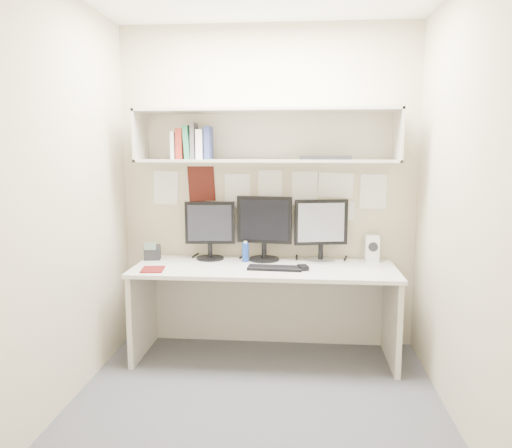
# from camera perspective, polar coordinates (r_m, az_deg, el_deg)

# --- Properties ---
(floor) EXTENTS (2.40, 2.00, 0.01)m
(floor) POSITION_cam_1_polar(r_m,az_deg,el_deg) (3.48, 0.14, -19.14)
(floor) COLOR #444449
(floor) RESTS_ON ground
(wall_back) EXTENTS (2.40, 0.02, 2.60)m
(wall_back) POSITION_cam_1_polar(r_m,az_deg,el_deg) (4.09, 1.36, 4.09)
(wall_back) COLOR #BBAE8F
(wall_back) RESTS_ON ground
(wall_front) EXTENTS (2.40, 0.02, 2.60)m
(wall_front) POSITION_cam_1_polar(r_m,az_deg,el_deg) (2.11, -2.20, -0.12)
(wall_front) COLOR #BBAE8F
(wall_front) RESTS_ON ground
(wall_left) EXTENTS (0.02, 2.00, 2.60)m
(wall_left) POSITION_cam_1_polar(r_m,az_deg,el_deg) (3.42, -20.35, 2.68)
(wall_left) COLOR #BBAE8F
(wall_left) RESTS_ON ground
(wall_right) EXTENTS (0.02, 2.00, 2.60)m
(wall_right) POSITION_cam_1_polar(r_m,az_deg,el_deg) (3.23, 21.92, 2.27)
(wall_right) COLOR #BBAE8F
(wall_right) RESTS_ON ground
(desk) EXTENTS (2.00, 0.70, 0.73)m
(desk) POSITION_cam_1_polar(r_m,az_deg,el_deg) (3.93, 0.97, -10.00)
(desk) COLOR beige
(desk) RESTS_ON floor
(overhead_hutch) EXTENTS (2.00, 0.38, 0.40)m
(overhead_hutch) POSITION_cam_1_polar(r_m,az_deg,el_deg) (3.94, 1.25, 10.03)
(overhead_hutch) COLOR beige
(overhead_hutch) RESTS_ON wall_back
(pinned_papers) EXTENTS (1.92, 0.01, 0.48)m
(pinned_papers) POSITION_cam_1_polar(r_m,az_deg,el_deg) (4.09, 1.35, 3.38)
(pinned_papers) COLOR white
(pinned_papers) RESTS_ON wall_back
(monitor_left) EXTENTS (0.40, 0.22, 0.47)m
(monitor_left) POSITION_cam_1_polar(r_m,az_deg,el_deg) (4.06, -5.28, -0.46)
(monitor_left) COLOR black
(monitor_left) RESTS_ON desk
(monitor_center) EXTENTS (0.44, 0.24, 0.52)m
(monitor_center) POSITION_cam_1_polar(r_m,az_deg,el_deg) (4.00, 0.94, -0.24)
(monitor_center) COLOR black
(monitor_center) RESTS_ON desk
(monitor_right) EXTENTS (0.42, 0.23, 0.50)m
(monitor_right) POSITION_cam_1_polar(r_m,az_deg,el_deg) (3.99, 7.45, -0.46)
(monitor_right) COLOR #A5A5AA
(monitor_right) RESTS_ON desk
(keyboard) EXTENTS (0.41, 0.17, 0.02)m
(keyboard) POSITION_cam_1_polar(r_m,az_deg,el_deg) (3.74, 2.18, -5.05)
(keyboard) COLOR black
(keyboard) RESTS_ON desk
(mouse) EXTENTS (0.09, 0.12, 0.03)m
(mouse) POSITION_cam_1_polar(r_m,az_deg,el_deg) (3.74, 5.40, -4.98)
(mouse) COLOR black
(mouse) RESTS_ON desk
(speaker) EXTENTS (0.11, 0.11, 0.21)m
(speaker) POSITION_cam_1_polar(r_m,az_deg,el_deg) (4.08, 13.13, -2.71)
(speaker) COLOR silver
(speaker) RESTS_ON desk
(blue_bottle) EXTENTS (0.05, 0.05, 0.16)m
(blue_bottle) POSITION_cam_1_polar(r_m,az_deg,el_deg) (3.98, -1.22, -3.21)
(blue_bottle) COLOR #163897
(blue_bottle) RESTS_ON desk
(maroon_notebook) EXTENTS (0.19, 0.22, 0.01)m
(maroon_notebook) POSITION_cam_1_polar(r_m,az_deg,el_deg) (3.79, -11.73, -5.10)
(maroon_notebook) COLOR #5E1010
(maroon_notebook) RESTS_ON desk
(desk_phone) EXTENTS (0.14, 0.13, 0.15)m
(desk_phone) POSITION_cam_1_polar(r_m,az_deg,el_deg) (4.14, -11.77, -3.18)
(desk_phone) COLOR black
(desk_phone) RESTS_ON desk
(book_stack) EXTENTS (0.30, 0.17, 0.28)m
(book_stack) POSITION_cam_1_polar(r_m,az_deg,el_deg) (3.97, -7.27, 9.13)
(book_stack) COLOR silver
(book_stack) RESTS_ON overhead_hutch
(hutch_tray) EXTENTS (0.40, 0.19, 0.03)m
(hutch_tray) POSITION_cam_1_polar(r_m,az_deg,el_deg) (3.87, 7.98, 7.52)
(hutch_tray) COLOR black
(hutch_tray) RESTS_ON overhead_hutch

